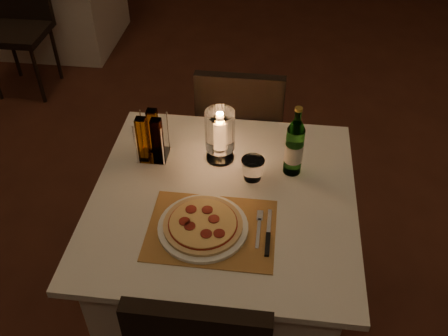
# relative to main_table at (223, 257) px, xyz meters

# --- Properties ---
(floor) EXTENTS (8.00, 10.00, 0.02)m
(floor) POSITION_rel_main_table_xyz_m (0.13, 0.30, -0.38)
(floor) COLOR #4D2318
(floor) RESTS_ON ground
(main_table) EXTENTS (1.00, 1.00, 0.74)m
(main_table) POSITION_rel_main_table_xyz_m (0.00, 0.00, 0.00)
(main_table) COLOR silver
(main_table) RESTS_ON ground
(chair_far) EXTENTS (0.42, 0.42, 0.90)m
(chair_far) POSITION_rel_main_table_xyz_m (-0.00, 0.71, 0.18)
(chair_far) COLOR black
(chair_far) RESTS_ON ground
(placemat) EXTENTS (0.45, 0.34, 0.00)m
(placemat) POSITION_rel_main_table_xyz_m (-0.02, -0.18, 0.37)
(placemat) COLOR #A57239
(placemat) RESTS_ON main_table
(plate) EXTENTS (0.32, 0.32, 0.01)m
(plate) POSITION_rel_main_table_xyz_m (-0.05, -0.18, 0.38)
(plate) COLOR white
(plate) RESTS_ON placemat
(pizza) EXTENTS (0.28, 0.28, 0.02)m
(pizza) POSITION_rel_main_table_xyz_m (-0.05, -0.18, 0.39)
(pizza) COLOR #D8B77F
(pizza) RESTS_ON plate
(fork) EXTENTS (0.02, 0.18, 0.00)m
(fork) POSITION_rel_main_table_xyz_m (0.14, -0.15, 0.37)
(fork) COLOR silver
(fork) RESTS_ON placemat
(knife) EXTENTS (0.02, 0.22, 0.01)m
(knife) POSITION_rel_main_table_xyz_m (0.18, -0.21, 0.37)
(knife) COLOR black
(knife) RESTS_ON placemat
(tumbler) EXTENTS (0.09, 0.09, 0.09)m
(tumbler) POSITION_rel_main_table_xyz_m (0.10, 0.11, 0.41)
(tumbler) COLOR white
(tumbler) RESTS_ON main_table
(water_bottle) EXTENTS (0.07, 0.07, 0.30)m
(water_bottle) POSITION_rel_main_table_xyz_m (0.25, 0.17, 0.49)
(water_bottle) COLOR #5E9E55
(water_bottle) RESTS_ON main_table
(hurricane_candle) EXTENTS (0.12, 0.12, 0.23)m
(hurricane_candle) POSITION_rel_main_table_xyz_m (-0.04, 0.22, 0.50)
(hurricane_candle) COLOR white
(hurricane_candle) RESTS_ON main_table
(cruet_caddy) EXTENTS (0.12, 0.12, 0.21)m
(cruet_caddy) POSITION_rel_main_table_xyz_m (-0.31, 0.19, 0.46)
(cruet_caddy) COLOR white
(cruet_caddy) RESTS_ON main_table
(neighbor_table_left) EXTENTS (1.00, 1.00, 0.74)m
(neighbor_table_left) POSITION_rel_main_table_xyz_m (-1.70, 2.56, 0.00)
(neighbor_table_left) COLOR silver
(neighbor_table_left) RESTS_ON ground
(neighbor_chair_la) EXTENTS (0.42, 0.42, 0.90)m
(neighbor_chair_la) POSITION_rel_main_table_xyz_m (-1.70, 1.84, 0.18)
(neighbor_chair_la) COLOR black
(neighbor_chair_la) RESTS_ON ground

